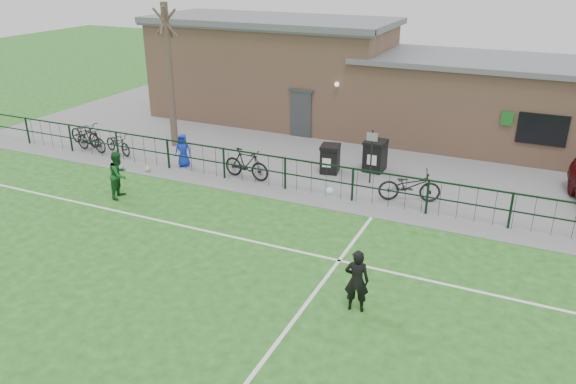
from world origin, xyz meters
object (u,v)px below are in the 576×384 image
at_px(sign_post, 371,157).
at_px(bicycle_b, 91,140).
at_px(wheelie_bin_left, 330,160).
at_px(bicycle_c, 118,143).
at_px(ball_ground, 148,169).
at_px(bicycle_d, 246,164).
at_px(spectator_child, 183,150).
at_px(outfield_player, 119,175).
at_px(wheelie_bin_right, 375,157).
at_px(bicycle_a, 85,134).
at_px(bicycle_e, 410,186).
at_px(bare_tree, 170,77).

relative_size(sign_post, bicycle_b, 1.16).
distance_m(wheelie_bin_left, bicycle_c, 8.99).
xyz_separation_m(sign_post, ball_ground, (-8.12, -2.45, -0.91)).
xyz_separation_m(bicycle_c, bicycle_d, (6.27, -0.29, 0.12)).
relative_size(bicycle_b, spectator_child, 1.32).
height_order(bicycle_c, outfield_player, outfield_player).
bearing_deg(bicycle_d, outfield_player, 141.58).
distance_m(wheelie_bin_right, bicycle_c, 10.65).
distance_m(bicycle_a, spectator_child, 5.45).
xyz_separation_m(spectator_child, ball_ground, (-0.93, -1.10, -0.57)).
bearing_deg(wheelie_bin_left, outfield_player, -147.69).
distance_m(bicycle_e, spectator_child, 8.87).
xyz_separation_m(bicycle_a, bicycle_d, (8.32, -0.57, 0.05)).
height_order(outfield_player, ball_ground, outfield_player).
distance_m(outfield_player, ball_ground, 2.54).
relative_size(bicycle_e, ball_ground, 9.69).
xyz_separation_m(bicycle_b, ball_ground, (3.65, -0.98, -0.43)).
bearing_deg(wheelie_bin_right, wheelie_bin_left, -146.98).
distance_m(wheelie_bin_right, ball_ground, 8.76).
distance_m(bicycle_a, outfield_player, 6.48).
relative_size(bicycle_b, bicycle_e, 0.84).
relative_size(bare_tree, ball_ground, 28.19).
bearing_deg(bicycle_a, wheelie_bin_right, -67.34).
distance_m(wheelie_bin_left, outfield_player, 7.73).
relative_size(bicycle_a, bicycle_b, 1.14).
distance_m(bare_tree, bicycle_e, 11.15).
height_order(bicycle_c, bicycle_d, bicycle_d).
bearing_deg(bicycle_a, ball_ground, -96.34).
height_order(wheelie_bin_right, ball_ground, wheelie_bin_right).
bearing_deg(sign_post, bicycle_c, -173.50).
xyz_separation_m(bicycle_e, spectator_child, (-8.86, -0.34, 0.11)).
relative_size(wheelie_bin_left, bicycle_d, 0.52).
bearing_deg(bicycle_d, spectator_child, 92.32).
bearing_deg(bicycle_c, bicycle_d, -75.21).
relative_size(bare_tree, bicycle_d, 3.16).
relative_size(bare_tree, bicycle_a, 3.04).
bearing_deg(sign_post, wheelie_bin_left, 165.73).
distance_m(bicycle_b, ball_ground, 3.81).
relative_size(wheelie_bin_right, sign_post, 0.56).
relative_size(bicycle_a, spectator_child, 1.51).
bearing_deg(bicycle_c, sign_post, -66.07).
distance_m(bicycle_b, spectator_child, 4.59).
relative_size(bicycle_a, bicycle_e, 0.96).
bearing_deg(wheelie_bin_right, bare_tree, -173.69).
xyz_separation_m(wheelie_bin_right, spectator_child, (-6.96, -2.68, 0.10)).
bearing_deg(ball_ground, sign_post, 16.78).
distance_m(sign_post, bicycle_c, 10.65).
xyz_separation_m(bare_tree, wheelie_bin_right, (8.84, 0.63, -2.42)).
relative_size(bicycle_c, outfield_player, 1.05).
bearing_deg(ball_ground, bicycle_c, 153.06).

